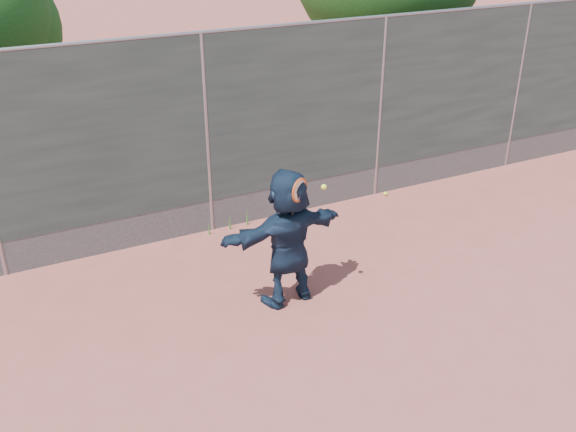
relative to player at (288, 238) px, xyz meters
name	(u,v)px	position (x,y,z in m)	size (l,w,h in m)	color
ground	(322,359)	(-0.19, -1.24, -0.89)	(80.00, 80.00, 0.00)	#9E4C42
player	(288,238)	(0.00, 0.00, 0.00)	(1.66, 0.53, 1.79)	#15253B
ball_ground	(385,194)	(2.93, 2.11, -0.86)	(0.07, 0.07, 0.07)	#E0F436
fence	(207,132)	(-0.19, 2.26, 0.69)	(20.00, 0.06, 3.03)	#38423D
swing_action	(302,191)	(0.08, -0.20, 0.69)	(0.51, 0.17, 0.51)	#CE4613
weed_clump	(232,221)	(0.10, 2.14, -0.76)	(0.68, 0.07, 0.30)	#387226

